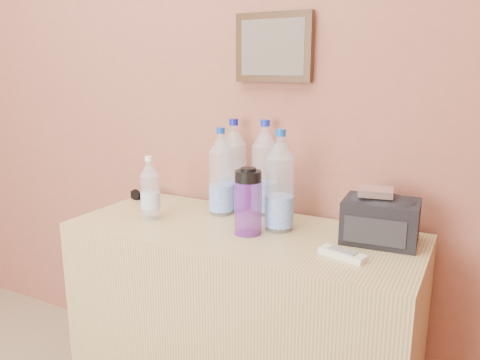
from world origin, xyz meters
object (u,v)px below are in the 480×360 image
pet_small (150,192)px  ac_remote (342,254)px  pet_large_b (265,173)px  pet_large_d (280,186)px  nalgene_bottle (248,202)px  pet_large_a (221,176)px  sunglasses (143,196)px  dresser (242,327)px  pet_large_c (234,170)px  foil_packet (376,192)px  toiletry_bag (381,218)px

pet_small → ac_remote: size_ratio=1.66×
pet_large_b → pet_large_d: 0.19m
nalgene_bottle → ac_remote: 0.36m
pet_large_a → nalgene_bottle: size_ratio=1.46×
sunglasses → ac_remote: size_ratio=0.88×
ac_remote → dresser: bearing=-177.5°
nalgene_bottle → dresser: bearing=142.2°
pet_small → ac_remote: (0.74, -0.03, -0.10)m
pet_large_d → sunglasses: (-0.67, 0.08, -0.14)m
pet_large_b → nalgene_bottle: pet_large_b is taller
nalgene_bottle → sunglasses: bearing=164.5°
pet_small → pet_large_c: bearing=49.3°
foil_packet → toiletry_bag: bearing=47.0°
pet_large_a → pet_small: 0.27m
pet_large_b → ac_remote: 0.51m
pet_small → pet_large_a: bearing=42.9°
pet_large_b → toiletry_bag: bearing=-12.6°
pet_large_d → toiletry_bag: 0.35m
pet_large_c → pet_small: pet_large_c is taller
dresser → toiletry_bag: bearing=12.4°
pet_small → pet_large_b: bearing=37.3°
toiletry_bag → foil_packet: foil_packet is taller
pet_large_d → nalgene_bottle: 0.12m
pet_large_c → nalgene_bottle: (0.18, -0.22, -0.05)m
pet_large_b → foil_packet: bearing=-15.4°
sunglasses → toiletry_bag: size_ratio=0.54×
dresser → pet_large_c: (-0.14, 0.19, 0.55)m
foil_packet → pet_large_d: bearing=-175.4°
dresser → pet_large_b: 0.58m
pet_large_d → pet_small: 0.49m
pet_large_c → ac_remote: bearing=-28.1°
dresser → pet_small: bearing=-170.4°
foil_packet → nalgene_bottle: bearing=-164.1°
sunglasses → pet_large_b: bearing=11.3°
pet_small → nalgene_bottle: pet_small is taller
pet_large_b → nalgene_bottle: (0.05, -0.23, -0.05)m
pet_large_d → dresser: bearing=-155.0°
pet_large_b → toiletry_bag: (0.46, -0.10, -0.08)m
pet_large_b → ac_remote: size_ratio=2.52×
pet_large_c → sunglasses: size_ratio=2.84×
dresser → nalgene_bottle: size_ratio=5.37×
ac_remote → pet_large_c: bearing=167.0°
dresser → pet_large_c: 0.60m
nalgene_bottle → ac_remote: (0.35, -0.05, -0.10)m
pet_large_d → ac_remote: 0.34m
pet_large_d → pet_large_c: bearing=151.7°
pet_large_c → foil_packet: bearing=-11.0°
pet_large_c → sunglasses: (-0.41, -0.06, -0.14)m
sunglasses → foil_packet: (0.99, -0.05, 0.15)m
foil_packet → sunglasses: bearing=177.0°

